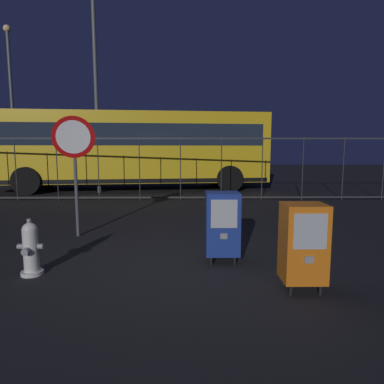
# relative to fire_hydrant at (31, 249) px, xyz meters

# --- Properties ---
(ground_plane) EXTENTS (60.00, 60.00, 0.00)m
(ground_plane) POSITION_rel_fire_hydrant_xyz_m (1.82, 0.28, -0.35)
(ground_plane) COLOR black
(fire_hydrant) EXTENTS (0.33, 0.31, 0.75)m
(fire_hydrant) POSITION_rel_fire_hydrant_xyz_m (0.00, 0.00, 0.00)
(fire_hydrant) COLOR silver
(fire_hydrant) RESTS_ON ground_plane
(newspaper_box_primary) EXTENTS (0.48, 0.42, 1.02)m
(newspaper_box_primary) POSITION_rel_fire_hydrant_xyz_m (2.54, 0.48, 0.22)
(newspaper_box_primary) COLOR black
(newspaper_box_primary) RESTS_ON ground_plane
(newspaper_box_secondary) EXTENTS (0.48, 0.42, 1.02)m
(newspaper_box_secondary) POSITION_rel_fire_hydrant_xyz_m (3.37, -0.53, 0.22)
(newspaper_box_secondary) COLOR black
(newspaper_box_secondary) RESTS_ON ground_plane
(stop_sign) EXTENTS (0.71, 0.31, 2.23)m
(stop_sign) POSITION_rel_fire_hydrant_xyz_m (-0.03, 1.97, 1.25)
(stop_sign) COLOR #4C4F54
(stop_sign) RESTS_ON ground_plane
(fence_barrier) EXTENTS (18.03, 0.04, 2.00)m
(fence_barrier) POSITION_rel_fire_hydrant_xyz_m (1.82, 6.35, 0.67)
(fence_barrier) COLOR #2D2D33
(fence_barrier) RESTS_ON ground_plane
(bus_near) EXTENTS (10.71, 3.65, 3.00)m
(bus_near) POSITION_rel_fire_hydrant_xyz_m (-0.15, 9.35, 1.36)
(bus_near) COLOR gold
(bus_near) RESTS_ON ground_plane
(street_light_near_left) EXTENTS (0.32, 0.32, 8.09)m
(street_light_near_left) POSITION_rel_fire_hydrant_xyz_m (-1.26, 8.33, 4.27)
(street_light_near_left) COLOR #4C4F54
(street_light_near_left) RESTS_ON ground_plane
(street_light_near_right) EXTENTS (0.32, 0.32, 6.99)m
(street_light_near_right) POSITION_rel_fire_hydrant_xyz_m (-5.83, 11.38, 3.70)
(street_light_near_right) COLOR #4C4F54
(street_light_near_right) RESTS_ON ground_plane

